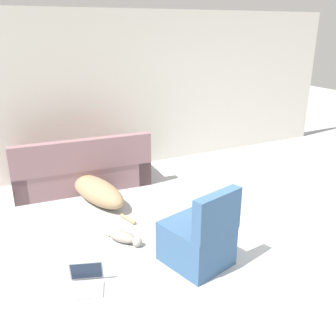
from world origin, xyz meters
TOP-DOWN VIEW (x-y plane):
  - ground_plane at (0.00, 0.00)m, footprint 20.00×20.00m
  - wall_back at (0.00, 3.54)m, footprint 7.66×0.06m
  - couch at (-1.44, 2.94)m, footprint 2.10×0.96m
  - dog at (-1.42, 2.38)m, footprint 0.71×1.71m
  - cat at (-1.43, 1.11)m, footprint 0.37×0.51m
  - laptop_open at (-2.03, 0.53)m, footprint 0.41×0.40m
  - book_cream at (1.12, 1.58)m, footprint 0.26×0.22m
  - side_chair at (-0.87, 0.36)m, footprint 0.73×0.78m

SIDE VIEW (x-z plane):
  - ground_plane at x=0.00m, z-range 0.00..0.00m
  - book_cream at x=1.12m, z-range 0.00..0.02m
  - cat at x=-1.43m, z-range 0.00..0.13m
  - laptop_open at x=-2.03m, z-range -0.04..0.20m
  - dog at x=-1.42m, z-range 0.00..0.34m
  - couch at x=-1.44m, z-range -0.16..0.69m
  - side_chair at x=-0.87m, z-range -0.15..0.74m
  - wall_back at x=0.00m, z-range 0.00..2.64m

